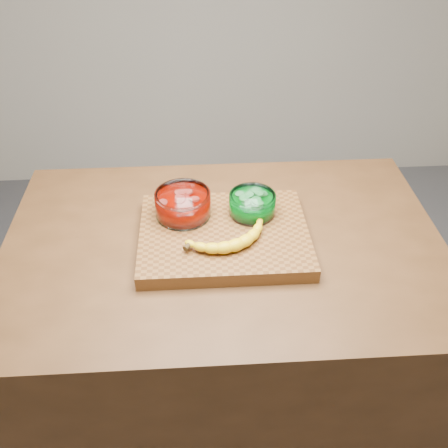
{
  "coord_description": "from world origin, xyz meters",
  "views": [
    {
      "loc": [
        -0.06,
        -1.03,
        1.78
      ],
      "look_at": [
        0.0,
        0.0,
        0.96
      ],
      "focal_mm": 40.0,
      "sensor_mm": 36.0,
      "label": 1
    }
  ],
  "objects": [
    {
      "name": "cutting_board",
      "position": [
        0.0,
        0.0,
        0.92
      ],
      "size": [
        0.45,
        0.35,
        0.04
      ],
      "primitive_type": "cube",
      "color": "brown",
      "rests_on": "counter"
    },
    {
      "name": "banana",
      "position": [
        0.0,
        -0.04,
        0.96
      ],
      "size": [
        0.24,
        0.16,
        0.04
      ],
      "primitive_type": null,
      "color": "yellow",
      "rests_on": "cutting_board"
    },
    {
      "name": "bowl_green",
      "position": [
        0.08,
        0.07,
        0.97
      ],
      "size": [
        0.13,
        0.13,
        0.06
      ],
      "color": "white",
      "rests_on": "cutting_board"
    },
    {
      "name": "ground",
      "position": [
        0.0,
        0.0,
        0.0
      ],
      "size": [
        3.5,
        3.5,
        0.0
      ],
      "primitive_type": "plane",
      "color": "#525256",
      "rests_on": "ground"
    },
    {
      "name": "bowl_red",
      "position": [
        -0.11,
        0.07,
        0.97
      ],
      "size": [
        0.15,
        0.15,
        0.07
      ],
      "color": "white",
      "rests_on": "cutting_board"
    },
    {
      "name": "counter",
      "position": [
        0.0,
        0.0,
        0.45
      ],
      "size": [
        1.2,
        0.8,
        0.9
      ],
      "primitive_type": "cube",
      "color": "#4E2F17",
      "rests_on": "ground"
    }
  ]
}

